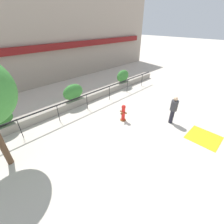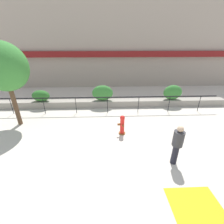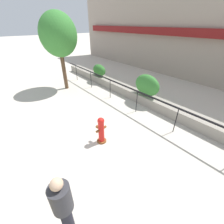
{
  "view_description": "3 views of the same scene",
  "coord_description": "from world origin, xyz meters",
  "px_view_note": "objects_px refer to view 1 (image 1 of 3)",
  "views": [
    {
      "loc": [
        -5.23,
        -2.86,
        5.34
      ],
      "look_at": [
        0.45,
        2.89,
        0.43
      ],
      "focal_mm": 24.0,
      "sensor_mm": 36.0,
      "label": 1
    },
    {
      "loc": [
        -0.05,
        -4.58,
        4.51
      ],
      "look_at": [
        0.27,
        3.66,
        0.61
      ],
      "focal_mm": 24.0,
      "sensor_mm": 36.0,
      "label": 2
    },
    {
      "loc": [
        4.42,
        -0.24,
        3.96
      ],
      "look_at": [
        0.2,
        3.16,
        0.71
      ],
      "focal_mm": 24.0,
      "sensor_mm": 36.0,
      "label": 3
    }
  ],
  "objects_px": {
    "pedestrian": "(174,109)",
    "hedge_bush_2": "(123,76)",
    "hedge_bush_1": "(73,92)",
    "hedge_bush_0": "(0,119)",
    "fire_hydrant": "(123,113)"
  },
  "relations": [
    {
      "from": "hedge_bush_2",
      "to": "pedestrian",
      "type": "relative_size",
      "value": 0.8
    },
    {
      "from": "hedge_bush_1",
      "to": "hedge_bush_2",
      "type": "height_order",
      "value": "hedge_bush_1"
    },
    {
      "from": "pedestrian",
      "to": "hedge_bush_2",
      "type": "bearing_deg",
      "value": 69.24
    },
    {
      "from": "hedge_bush_2",
      "to": "hedge_bush_1",
      "type": "bearing_deg",
      "value": 180.0
    },
    {
      "from": "hedge_bush_1",
      "to": "hedge_bush_2",
      "type": "distance_m",
      "value": 5.25
    },
    {
      "from": "hedge_bush_0",
      "to": "fire_hydrant",
      "type": "height_order",
      "value": "hedge_bush_0"
    },
    {
      "from": "fire_hydrant",
      "to": "hedge_bush_2",
      "type": "bearing_deg",
      "value": 42.32
    },
    {
      "from": "hedge_bush_2",
      "to": "fire_hydrant",
      "type": "distance_m",
      "value": 5.66
    },
    {
      "from": "hedge_bush_0",
      "to": "hedge_bush_2",
      "type": "relative_size",
      "value": 0.91
    },
    {
      "from": "hedge_bush_2",
      "to": "fire_hydrant",
      "type": "xyz_separation_m",
      "value": [
        -4.17,
        -3.8,
        -0.5
      ]
    },
    {
      "from": "fire_hydrant",
      "to": "pedestrian",
      "type": "xyz_separation_m",
      "value": [
        1.89,
        -2.21,
        0.44
      ]
    },
    {
      "from": "hedge_bush_0",
      "to": "fire_hydrant",
      "type": "bearing_deg",
      "value": -34.13
    },
    {
      "from": "hedge_bush_0",
      "to": "hedge_bush_2",
      "type": "bearing_deg",
      "value": 0.0
    },
    {
      "from": "fire_hydrant",
      "to": "pedestrian",
      "type": "distance_m",
      "value": 2.94
    },
    {
      "from": "hedge_bush_0",
      "to": "hedge_bush_2",
      "type": "height_order",
      "value": "hedge_bush_2"
    }
  ]
}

